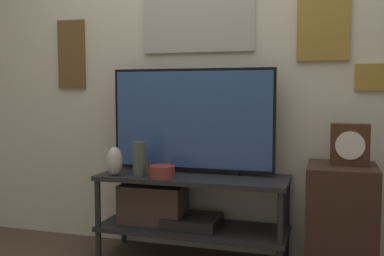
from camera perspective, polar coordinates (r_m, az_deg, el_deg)
name	(u,v)px	position (r m, az deg, el deg)	size (l,w,h in m)	color
wall_back	(204,61)	(3.23, 1.49, 8.48)	(6.40, 0.08, 2.70)	beige
media_console	(177,206)	(3.09, -1.91, -9.87)	(1.27, 0.45, 0.58)	#232326
television	(192,120)	(3.07, 0.00, 1.05)	(1.14, 0.05, 0.72)	black
vase_tall_ceramic	(139,159)	(3.02, -6.74, -3.88)	(0.08, 0.08, 0.23)	#4C5647
vase_wide_bowl	(162,172)	(2.93, -3.82, -5.57)	(0.17, 0.17, 0.08)	brown
vase_urn_stoneware	(114,161)	(3.04, -9.82, -4.17)	(0.10, 0.12, 0.19)	beige
vase_slim_bronze	(143,158)	(3.12, -6.22, -3.85)	(0.09, 0.09, 0.20)	brown
side_table	(341,222)	(2.94, 18.37, -11.21)	(0.40, 0.45, 0.70)	#382319
mantel_clock	(350,144)	(2.87, 19.40, -1.99)	(0.23, 0.11, 0.25)	#422819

